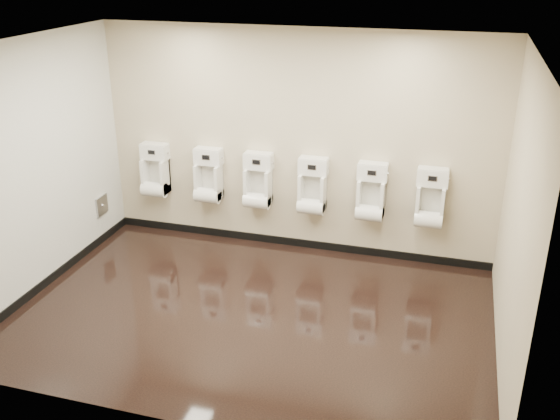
% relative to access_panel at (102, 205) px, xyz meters
% --- Properties ---
extents(ground, '(5.00, 3.50, 0.00)m').
position_rel_access_panel_xyz_m(ground, '(2.48, -1.20, -0.50)').
color(ground, black).
rests_on(ground, ground).
extents(ceiling, '(5.00, 3.50, 0.00)m').
position_rel_access_panel_xyz_m(ceiling, '(2.48, -1.20, 2.30)').
color(ceiling, silver).
extents(back_wall, '(5.00, 0.02, 2.80)m').
position_rel_access_panel_xyz_m(back_wall, '(2.48, 0.55, 0.90)').
color(back_wall, '#C4B694').
rests_on(back_wall, ground).
extents(front_wall, '(5.00, 0.02, 2.80)m').
position_rel_access_panel_xyz_m(front_wall, '(2.48, -2.95, 0.90)').
color(front_wall, '#C4B694').
rests_on(front_wall, ground).
extents(left_wall, '(0.02, 3.50, 2.80)m').
position_rel_access_panel_xyz_m(left_wall, '(-0.02, -1.20, 0.90)').
color(left_wall, '#C4B694').
rests_on(left_wall, ground).
extents(right_wall, '(0.02, 3.50, 2.80)m').
position_rel_access_panel_xyz_m(right_wall, '(4.98, -1.20, 0.90)').
color(right_wall, '#C4B694').
rests_on(right_wall, ground).
extents(tile_overlay_left, '(0.01, 3.50, 2.80)m').
position_rel_access_panel_xyz_m(tile_overlay_left, '(-0.01, -1.20, 0.90)').
color(tile_overlay_left, silver).
rests_on(tile_overlay_left, ground).
extents(skirting_back, '(5.00, 0.02, 0.10)m').
position_rel_access_panel_xyz_m(skirting_back, '(2.48, 0.54, -0.45)').
color(skirting_back, black).
rests_on(skirting_back, ground).
extents(skirting_left, '(0.02, 3.50, 0.10)m').
position_rel_access_panel_xyz_m(skirting_left, '(-0.01, -1.20, -0.45)').
color(skirting_left, black).
rests_on(skirting_left, ground).
extents(access_panel, '(0.04, 0.25, 0.25)m').
position_rel_access_panel_xyz_m(access_panel, '(0.00, 0.00, 0.00)').
color(access_panel, '#9E9EA3').
rests_on(access_panel, left_wall).
extents(urinal_0, '(0.37, 0.28, 0.69)m').
position_rel_access_panel_xyz_m(urinal_0, '(0.59, 0.43, 0.35)').
color(urinal_0, white).
rests_on(urinal_0, back_wall).
extents(urinal_1, '(0.37, 0.28, 0.69)m').
position_rel_access_panel_xyz_m(urinal_1, '(1.35, 0.43, 0.35)').
color(urinal_1, white).
rests_on(urinal_1, back_wall).
extents(urinal_2, '(0.37, 0.28, 0.69)m').
position_rel_access_panel_xyz_m(urinal_2, '(2.03, 0.43, 0.35)').
color(urinal_2, white).
rests_on(urinal_2, back_wall).
extents(urinal_3, '(0.37, 0.28, 0.69)m').
position_rel_access_panel_xyz_m(urinal_3, '(2.74, 0.43, 0.35)').
color(urinal_3, white).
rests_on(urinal_3, back_wall).
extents(urinal_4, '(0.37, 0.28, 0.69)m').
position_rel_access_panel_xyz_m(urinal_4, '(3.47, 0.43, 0.35)').
color(urinal_4, white).
rests_on(urinal_4, back_wall).
extents(urinal_5, '(0.37, 0.28, 0.69)m').
position_rel_access_panel_xyz_m(urinal_5, '(4.17, 0.43, 0.35)').
color(urinal_5, white).
rests_on(urinal_5, back_wall).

